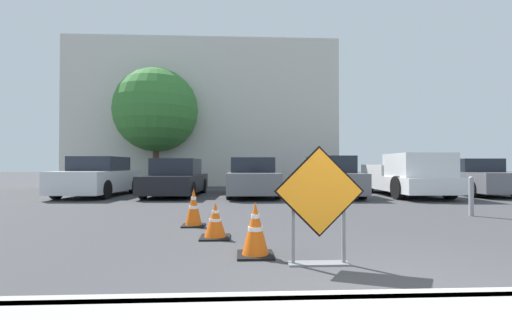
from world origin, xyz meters
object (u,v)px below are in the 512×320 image
parked_car_third (252,178)px  pickup_truck (408,177)px  parked_car_nearest (99,178)px  parked_car_fourth (330,178)px  traffic_cone_nearest (255,230)px  traffic_cone_third (194,208)px  traffic_cone_second (215,221)px  bollard_nearest (471,195)px  road_closed_sign (319,201)px  parked_car_second (176,179)px  parked_car_fifth (470,178)px

parked_car_third → pickup_truck: bearing=174.6°
parked_car_nearest → parked_car_fourth: size_ratio=1.06×
parked_car_nearest → parked_car_third: parked_car_nearest is taller
traffic_cone_nearest → traffic_cone_third: size_ratio=0.96×
parked_car_third → parked_car_fourth: size_ratio=1.12×
traffic_cone_second → parked_car_nearest: size_ratio=0.14×
traffic_cone_third → parked_car_fourth: parked_car_fourth is taller
parked_car_third → bollard_nearest: bearing=131.8°
traffic_cone_second → traffic_cone_third: bearing=114.1°
pickup_truck → road_closed_sign: bearing=59.7°
traffic_cone_second → parked_car_second: 8.24m
parked_car_third → parked_car_fifth: (9.01, 0.19, -0.01)m
parked_car_second → parked_car_third: size_ratio=0.93×
road_closed_sign → traffic_cone_nearest: bearing=148.7°
road_closed_sign → traffic_cone_second: road_closed_sign is taller
parked_car_third → parked_car_fourth: parked_car_fourth is taller
traffic_cone_third → bollard_nearest: 6.48m
parked_car_third → parked_car_fifth: parked_car_third is taller
traffic_cone_nearest → parked_car_nearest: parked_car_nearest is taller
traffic_cone_second → parked_car_fifth: 12.76m
pickup_truck → parked_car_fifth: bearing=-163.2°
road_closed_sign → parked_car_fifth: size_ratio=0.31×
traffic_cone_nearest → parked_car_third: 8.97m
parked_car_nearest → road_closed_sign: bearing=127.4°
traffic_cone_nearest → parked_car_second: parked_car_second is taller
parked_car_nearest → parked_car_fifth: size_ratio=0.92×
traffic_cone_second → parked_car_third: (0.90, 7.83, 0.41)m
traffic_cone_second → pickup_truck: (6.90, 7.22, 0.45)m
pickup_truck → parked_car_fifth: (3.02, 0.80, -0.05)m
traffic_cone_second → pickup_truck: 10.00m
parked_car_fifth → bollard_nearest: bearing=57.9°
traffic_cone_second → parked_car_third: bearing=83.4°
parked_car_fourth → traffic_cone_third: bearing=58.0°
traffic_cone_nearest → parked_car_second: (-2.71, 9.09, 0.31)m
parked_car_fifth → traffic_cone_third: bearing=35.9°
pickup_truck → parked_car_second: bearing=-2.8°
road_closed_sign → pickup_truck: pickup_truck is taller
traffic_cone_second → parked_car_second: parked_car_second is taller
traffic_cone_third → bollard_nearest: bearing=9.2°
parked_car_third → traffic_cone_second: bearing=83.8°
parked_car_fourth → parked_car_fifth: parked_car_fourth is taller
road_closed_sign → pickup_truck: 10.40m
bollard_nearest → parked_car_fifth: bearing=55.4°
traffic_cone_nearest → bollard_nearest: bearing=32.1°
road_closed_sign → traffic_cone_second: (-1.36, 1.59, -0.49)m
traffic_cone_third → bollard_nearest: size_ratio=0.80×
parked_car_nearest → parked_car_third: (6.01, -0.14, -0.02)m
parked_car_fifth → bollard_nearest: 7.10m
road_closed_sign → traffic_cone_nearest: 0.97m
parked_car_nearest → pickup_truck: size_ratio=0.85×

